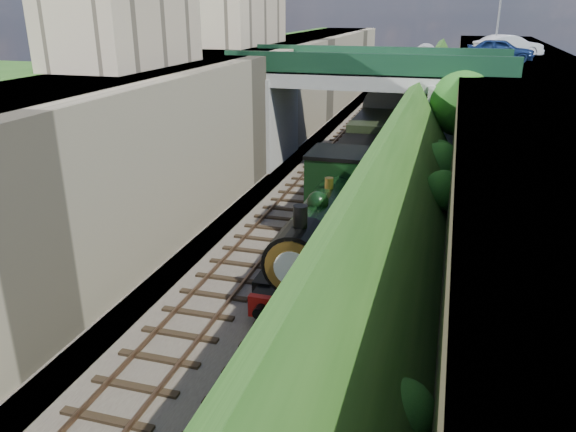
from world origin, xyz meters
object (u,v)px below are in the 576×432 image
Objects in this scene: tree at (464,105)px; car_blue at (500,50)px; locomotive at (327,225)px; car_silver at (508,46)px; lamppost at (501,7)px; road_bridge at (377,105)px; tender at (359,178)px.

car_blue is (2.02, 8.40, 2.32)m from tree.
car_silver is at bearing 72.74° from locomotive.
lamppost is 25.52m from locomotive.
road_bridge is 7.66m from tender.
car_blue is (6.99, 6.04, 2.89)m from road_bridge.
lamppost reaches higher than road_bridge.
tender is at bearing 128.45° from car_silver.
road_bridge is 2.67× the size of lamppost.
tree is 1.57× the size of car_blue.
road_bridge is 2.42× the size of tree.
road_bridge is 9.68m from car_blue.
lamppost reaches higher than car_blue.
locomotive is (-6.73, -20.64, -5.07)m from car_blue.
locomotive is at bearing -89.00° from road_bridge.
tender is at bearing -133.99° from tree.
car_silver reaches higher than tree.
car_blue is at bearing -86.95° from lamppost.
car_silver reaches higher than tender.
car_blue is 22.30m from locomotive.
lamppost is (1.87, 11.19, 4.92)m from tree.
tender is at bearing 90.00° from locomotive.
tender is (0.26, -7.25, -2.46)m from road_bridge.
car_silver is (2.73, 11.70, 2.37)m from tree.
car_blue is 0.91× the size of car_silver.
tree is 1.10× the size of tender.
locomotive is at bearing 135.36° from car_silver.
road_bridge is 12.44m from lamppost.
lamppost is 1.30× the size of car_silver.
tree is 12.24m from car_silver.
tender is at bearing 156.97° from car_blue.
car_silver is 0.45× the size of locomotive.
tender is (-4.71, -4.88, -3.03)m from tree.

